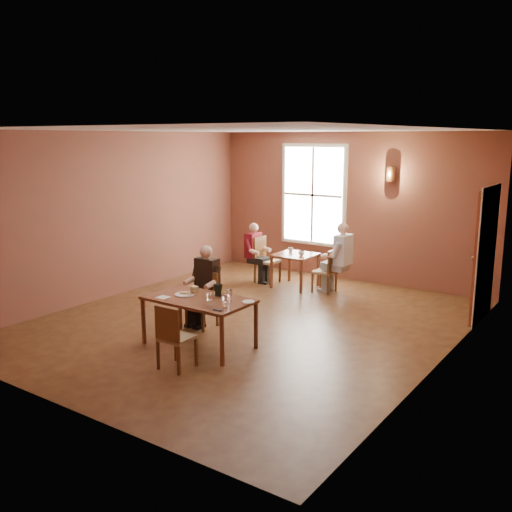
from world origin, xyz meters
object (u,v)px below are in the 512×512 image
Objects in this scene: main_table at (199,322)px; chair_empty at (177,336)px; chair_diner_white at (325,271)px; diner_maroon at (266,254)px; diner_main at (200,290)px; chair_diner_maroon at (267,260)px; second_table at (295,271)px; diner_white at (326,259)px; chair_diner_main at (202,301)px.

main_table is 0.81m from chair_empty.
chair_diner_white is 1.34m from diner_maroon.
diner_main reaches higher than chair_diner_maroon.
chair_diner_maroon is (-0.65, 0.00, 0.13)m from second_table.
diner_main reaches higher than main_table.
diner_maroon is at bearing 90.00° from diner_white.
chair_diner_white is at bearing 0.00° from second_table.
chair_diner_main is (-0.50, 0.65, 0.07)m from main_table.
chair_diner_white is at bearing -101.57° from chair_diner_main.
diner_maroon reaches higher than chair_diner_white.
chair_diner_maroon is (-1.33, 0.00, -0.19)m from diner_white.
main_table is 3.75m from chair_diner_maroon.
second_table is (-0.56, 3.55, -0.02)m from main_table.
second_table is at bearing -88.87° from chair_diner_main.
chair_empty reaches higher than second_table.
second_table is (-0.06, 2.90, -0.10)m from chair_diner_main.
chair_diner_maroon is at bearing 90.00° from diner_maroon.
chair_empty is 4.31m from diner_white.
diner_main is 1.04× the size of diner_maroon.
diner_main is 3.02m from diner_maroon.
chair_diner_main is 0.93× the size of chair_diner_maroon.
chair_empty is 4.39m from second_table.
chair_diner_maroon is (-0.71, 2.93, -0.14)m from diner_main.
diner_maroon is at bearing 180.00° from second_table.
main_table is at bearing 19.24° from diner_maroon.
chair_diner_main is 1.14× the size of second_table.
diner_white is at bearing -102.13° from chair_diner_main.
diner_main is 1.42× the size of chair_empty.
second_table is 0.57× the size of diner_white.
chair_diner_maroon is (-1.48, 4.31, 0.03)m from chair_empty.
diner_white is 1.36m from diner_maroon.
chair_empty is 4.31m from chair_diner_white.
chair_diner_white is at bearing 90.00° from diner_white.
diner_white reaches higher than diner_maroon.
second_table is 0.66m from chair_diner_maroon.
chair_empty is at bearing -177.94° from diner_white.
diner_white reaches higher than main_table.
main_table is 1.76× the size of chair_empty.
second_table is 0.72m from diner_maroon.
main_table is 0.82m from chair_diner_main.
chair_diner_white is (-0.18, 4.31, -0.01)m from chair_empty.
diner_white is at bearing 90.02° from chair_empty.
diner_maroon is (-1.24, 3.55, 0.23)m from main_table.
second_table is (-0.06, 2.93, -0.27)m from diner_main.
second_table is at bearing -88.88° from diner_main.
diner_maroon is at bearing -90.00° from chair_diner_maroon.
chair_diner_maroon is at bearing 108.80° from main_table.
main_table reaches higher than second_table.
chair_diner_main is at bearing -88.87° from second_table.
second_table is 0.82× the size of chair_diner_maroon.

